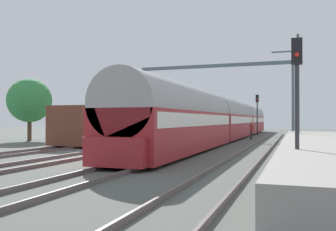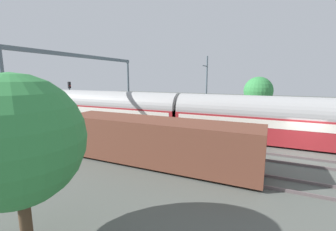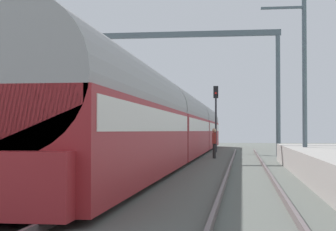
{
  "view_description": "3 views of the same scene",
  "coord_description": "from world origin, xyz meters",
  "px_view_note": "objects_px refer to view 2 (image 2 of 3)",
  "views": [
    {
      "loc": [
        8.31,
        -17.87,
        1.9
      ],
      "look_at": [
        2.03,
        0.12,
        2.12
      ],
      "focal_mm": 39.14,
      "sensor_mm": 36.0,
      "label": 1
    },
    {
      "loc": [
        -18.39,
        2.47,
        5.47
      ],
      "look_at": [
        -0.0,
        10.9,
        2.06
      ],
      "focal_mm": 24.13,
      "sensor_mm": 36.0,
      "label": 2
    },
    {
      "loc": [
        5.88,
        -14.31,
        1.58
      ],
      "look_at": [
        1.01,
        22.36,
        2.6
      ],
      "focal_mm": 59.85,
      "sensor_mm": 36.0,
      "label": 3
    }
  ],
  "objects_px": {
    "person_crossing": "(130,115)",
    "railway_signal_far": "(70,95)",
    "passenger_train": "(113,109)",
    "freight_car": "(155,141)",
    "catenary_gantry": "(84,73)"
  },
  "relations": [
    {
      "from": "passenger_train",
      "to": "person_crossing",
      "type": "relative_size",
      "value": 28.44
    },
    {
      "from": "freight_car",
      "to": "catenary_gantry",
      "type": "distance_m",
      "value": 13.9
    },
    {
      "from": "passenger_train",
      "to": "freight_car",
      "type": "height_order",
      "value": "passenger_train"
    },
    {
      "from": "freight_car",
      "to": "railway_signal_far",
      "type": "height_order",
      "value": "railway_signal_far"
    },
    {
      "from": "freight_car",
      "to": "person_crossing",
      "type": "xyz_separation_m",
      "value": [
        10.37,
        8.96,
        -0.44
      ]
    },
    {
      "from": "person_crossing",
      "to": "railway_signal_far",
      "type": "bearing_deg",
      "value": -179.73
    },
    {
      "from": "person_crossing",
      "to": "railway_signal_far",
      "type": "height_order",
      "value": "railway_signal_far"
    },
    {
      "from": "person_crossing",
      "to": "freight_car",
      "type": "bearing_deg",
      "value": -50.97
    },
    {
      "from": "freight_car",
      "to": "passenger_train",
      "type": "bearing_deg",
      "value": 50.09
    },
    {
      "from": "person_crossing",
      "to": "catenary_gantry",
      "type": "bearing_deg",
      "value": -124.3
    },
    {
      "from": "passenger_train",
      "to": "catenary_gantry",
      "type": "relative_size",
      "value": 2.97
    },
    {
      "from": "passenger_train",
      "to": "person_crossing",
      "type": "bearing_deg",
      "value": -18.33
    },
    {
      "from": "person_crossing",
      "to": "catenary_gantry",
      "type": "xyz_separation_m",
      "value": [
        -4.28,
        2.73,
        4.88
      ]
    },
    {
      "from": "passenger_train",
      "to": "person_crossing",
      "type": "distance_m",
      "value": 2.56
    },
    {
      "from": "passenger_train",
      "to": "railway_signal_far",
      "type": "height_order",
      "value": "railway_signal_far"
    }
  ]
}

